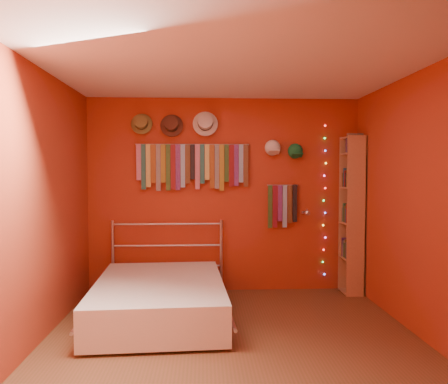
{
  "coord_description": "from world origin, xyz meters",
  "views": [
    {
      "loc": [
        -0.27,
        -3.91,
        1.55
      ],
      "look_at": [
        -0.04,
        0.9,
        1.33
      ],
      "focal_mm": 35.0,
      "sensor_mm": 36.0,
      "label": 1
    }
  ],
  "objects": [
    {
      "name": "right_wall",
      "position": [
        1.75,
        0.0,
        1.25
      ],
      "size": [
        0.02,
        3.5,
        2.5
      ],
      "primitive_type": "cube",
      "color": "#983718",
      "rests_on": "ground"
    },
    {
      "name": "ceiling",
      "position": [
        0.0,
        0.0,
        2.5
      ],
      "size": [
        3.5,
        3.5,
        0.02
      ],
      "primitive_type": "cube",
      "color": "white",
      "rests_on": "back_wall"
    },
    {
      "name": "fedora_olive",
      "position": [
        -1.05,
        1.66,
        2.17
      ],
      "size": [
        0.27,
        0.15,
        0.27
      ],
      "rotation": [
        1.36,
        0.0,
        0.0
      ],
      "color": "olive",
      "rests_on": "back_wall"
    },
    {
      "name": "bed",
      "position": [
        -0.73,
        0.67,
        0.22
      ],
      "size": [
        1.5,
        1.97,
        0.94
      ],
      "rotation": [
        0.0,
        0.0,
        0.05
      ],
      "color": "#B1B0B5",
      "rests_on": "ground"
    },
    {
      "name": "cap_green",
      "position": [
        0.92,
        1.7,
        1.82
      ],
      "size": [
        0.19,
        0.24,
        0.19
      ],
      "color": "#197136",
      "rests_on": "back_wall"
    },
    {
      "name": "back_wall",
      "position": [
        0.0,
        1.75,
        1.25
      ],
      "size": [
        3.5,
        0.02,
        2.5
      ],
      "primitive_type": "cube",
      "color": "#983718",
      "rests_on": "ground"
    },
    {
      "name": "tie_rack",
      "position": [
        -0.41,
        1.69,
        1.65
      ],
      "size": [
        1.45,
        0.03,
        0.6
      ],
      "color": "#B1B0B5",
      "rests_on": "back_wall"
    },
    {
      "name": "reading_lamp",
      "position": [
        1.03,
        1.52,
        1.04
      ],
      "size": [
        0.07,
        0.29,
        0.09
      ],
      "color": "#B1B0B5",
      "rests_on": "back_wall"
    },
    {
      "name": "ground",
      "position": [
        0.0,
        0.0,
        0.0
      ],
      "size": [
        3.5,
        3.5,
        0.0
      ],
      "primitive_type": "plane",
      "color": "brown",
      "rests_on": "ground"
    },
    {
      "name": "fairy_lights",
      "position": [
        1.31,
        1.71,
        1.18
      ],
      "size": [
        0.06,
        0.02,
        1.97
      ],
      "color": "#FF3333",
      "rests_on": "back_wall"
    },
    {
      "name": "cap_white",
      "position": [
        0.62,
        1.7,
        1.86
      ],
      "size": [
        0.19,
        0.24,
        0.19
      ],
      "color": "white",
      "rests_on": "back_wall"
    },
    {
      "name": "left_wall",
      "position": [
        -1.75,
        0.0,
        1.25
      ],
      "size": [
        0.02,
        3.5,
        2.5
      ],
      "primitive_type": "cube",
      "color": "#983718",
      "rests_on": "ground"
    },
    {
      "name": "fedora_white",
      "position": [
        -0.24,
        1.65,
        2.17
      ],
      "size": [
        0.32,
        0.17,
        0.32
      ],
      "rotation": [
        1.36,
        0.0,
        0.0
      ],
      "color": "beige",
      "rests_on": "back_wall"
    },
    {
      "name": "bookshelf",
      "position": [
        1.66,
        1.53,
        1.02
      ],
      "size": [
        0.25,
        0.34,
        2.0
      ],
      "color": "#A46A4A",
      "rests_on": "ground"
    },
    {
      "name": "small_tie_rack",
      "position": [
        0.75,
        1.69,
        1.13
      ],
      "size": [
        0.4,
        0.03,
        0.56
      ],
      "color": "#B1B0B5",
      "rests_on": "back_wall"
    },
    {
      "name": "fedora_brown",
      "position": [
        -0.67,
        1.65,
        2.15
      ],
      "size": [
        0.29,
        0.16,
        0.29
      ],
      "rotation": [
        1.36,
        0.0,
        0.0
      ],
      "color": "#49261A",
      "rests_on": "back_wall"
    }
  ]
}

